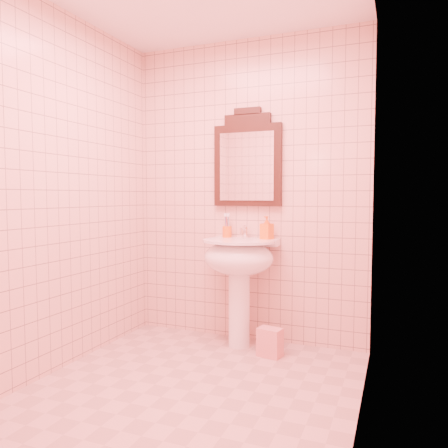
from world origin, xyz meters
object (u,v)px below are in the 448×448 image
at_px(mirror, 247,161).
at_px(toothbrush_cup, 227,231).
at_px(soap_dispenser, 267,228).
at_px(pedestal_sink, 239,265).
at_px(towel, 270,342).

xyz_separation_m(mirror, toothbrush_cup, (-0.16, -0.05, -0.59)).
relative_size(mirror, soap_dispenser, 4.30).
bearing_deg(pedestal_sink, toothbrush_cup, 136.87).
height_order(mirror, soap_dispenser, mirror).
height_order(mirror, towel, mirror).
bearing_deg(towel, toothbrush_cup, 149.51).
distance_m(soap_dispenser, towel, 0.89).
xyz_separation_m(pedestal_sink, soap_dispenser, (0.19, 0.13, 0.29)).
relative_size(mirror, towel, 3.74).
relative_size(pedestal_sink, soap_dispenser, 4.63).
distance_m(mirror, soap_dispenser, 0.58).
bearing_deg(soap_dispenser, towel, -49.82).
xyz_separation_m(pedestal_sink, toothbrush_cup, (-0.16, 0.15, 0.25)).
bearing_deg(toothbrush_cup, pedestal_sink, -43.13).
bearing_deg(towel, pedestal_sink, 158.32).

